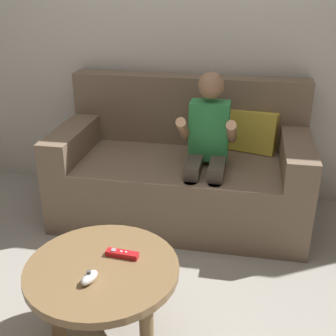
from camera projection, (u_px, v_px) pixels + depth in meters
The scene contains 6 objects.
wall_back at pixel (179, 18), 2.86m from camera, with size 4.87×0.05×2.50m, color beige.
couch at pixel (183, 171), 2.88m from camera, with size 1.61×0.80×0.90m.
person_seated_on_couch at pixel (207, 147), 2.58m from camera, with size 0.34×0.41×1.00m.
coffee_table at pixel (103, 278), 1.79m from camera, with size 0.64×0.64×0.42m.
game_remote_red_near_edge at pixel (122, 254), 1.81m from camera, with size 0.14×0.05×0.03m.
nunchuk_white at pixel (89, 278), 1.66m from camera, with size 0.07×0.10×0.05m.
Camera 1 is at (0.49, -1.35, 1.51)m, focal length 45.88 mm.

